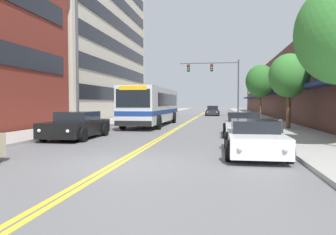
{
  "coord_description": "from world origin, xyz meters",
  "views": [
    {
      "loc": [
        3.09,
        -9.48,
        1.84
      ],
      "look_at": [
        -1.17,
        16.72,
        0.64
      ],
      "focal_mm": 35.0,
      "sensor_mm": 36.0,
      "label": 1
    }
  ],
  "objects": [
    {
      "name": "ground_plane",
      "position": [
        0.0,
        37.0,
        0.0
      ],
      "size": [
        240.0,
        240.0,
        0.0
      ],
      "primitive_type": "plane",
      "color": "slate"
    },
    {
      "name": "sidewalk_left",
      "position": [
        -7.25,
        37.0,
        0.07
      ],
      "size": [
        3.51,
        106.0,
        0.14
      ],
      "color": "#9E9B96",
      "rests_on": "ground_plane"
    },
    {
      "name": "sidewalk_right",
      "position": [
        7.25,
        37.0,
        0.07
      ],
      "size": [
        3.51,
        106.0,
        0.14
      ],
      "color": "#9E9B96",
      "rests_on": "ground_plane"
    },
    {
      "name": "centre_line",
      "position": [
        0.0,
        37.0,
        0.0
      ],
      "size": [
        0.34,
        106.0,
        0.01
      ],
      "color": "yellow",
      "rests_on": "ground_plane"
    },
    {
      "name": "office_tower_left",
      "position": [
        -15.24,
        29.56,
        11.34
      ],
      "size": [
        12.08,
        26.1,
        22.68
      ],
      "color": "beige",
      "rests_on": "ground_plane"
    },
    {
      "name": "storefront_row_right",
      "position": [
        13.23,
        37.0,
        3.61
      ],
      "size": [
        9.1,
        68.0,
        7.22
      ],
      "color": "brown",
      "rests_on": "ground_plane"
    },
    {
      "name": "city_bus",
      "position": [
        -2.41,
        16.63,
        1.68
      ],
      "size": [
        2.83,
        12.04,
        2.96
      ],
      "color": "silver",
      "rests_on": "ground_plane"
    },
    {
      "name": "car_champagne_parked_left_mid",
      "position": [
        -4.4,
        33.49,
        0.62
      ],
      "size": [
        2.09,
        4.35,
        1.33
      ],
      "color": "beige",
      "rests_on": "ground_plane"
    },
    {
      "name": "car_black_parked_left_far",
      "position": [
        -4.26,
        6.36,
        0.65
      ],
      "size": [
        2.21,
        4.81,
        1.38
      ],
      "color": "black",
      "rests_on": "ground_plane"
    },
    {
      "name": "car_white_parked_right_foreground",
      "position": [
        4.25,
        2.34,
        0.59
      ],
      "size": [
        2.05,
        4.71,
        1.22
      ],
      "color": "white",
      "rests_on": "ground_plane"
    },
    {
      "name": "car_silver_parked_right_mid",
      "position": [
        4.31,
        9.12,
        0.61
      ],
      "size": [
        2.2,
        4.25,
        1.32
      ],
      "color": "#B7B7BC",
      "rests_on": "ground_plane"
    },
    {
      "name": "car_charcoal_moving_lead",
      "position": [
        1.89,
        37.83,
        0.64
      ],
      "size": [
        1.98,
        4.38,
        1.4
      ],
      "color": "#232328",
      "rests_on": "ground_plane"
    },
    {
      "name": "traffic_signal_mast",
      "position": [
        2.74,
        32.56,
        5.18
      ],
      "size": [
        7.49,
        0.38,
        7.22
      ],
      "color": "#47474C",
      "rests_on": "ground_plane"
    },
    {
      "name": "street_lamp_left_near",
      "position": [
        -5.09,
        8.79,
        5.08
      ],
      "size": [
        1.82,
        0.28,
        8.74
      ],
      "color": "#47474C",
      "rests_on": "ground_plane"
    },
    {
      "name": "street_tree_right_mid",
      "position": [
        7.49,
        13.15,
        3.61
      ],
      "size": [
        2.62,
        2.62,
        4.93
      ],
      "color": "brown",
      "rests_on": "sidewalk_right"
    },
    {
      "name": "street_tree_right_far",
      "position": [
        7.0,
        24.66,
        3.99
      ],
      "size": [
        2.99,
        2.99,
        5.5
      ],
      "color": "brown",
      "rests_on": "sidewalk_right"
    },
    {
      "name": "fire_hydrant",
      "position": [
        5.95,
        7.1,
        0.59
      ],
      "size": [
        0.36,
        0.28,
        0.91
      ],
      "color": "#B7B7BC",
      "rests_on": "sidewalk_right"
    }
  ]
}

